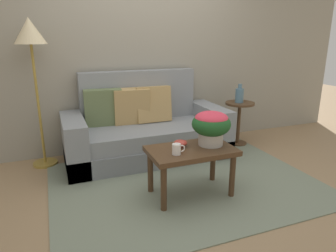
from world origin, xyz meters
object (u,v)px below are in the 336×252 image
(floor_lamp, at_px, (31,43))
(snack_bowl, at_px, (180,143))
(coffee_table, at_px, (191,156))
(potted_plant, at_px, (211,125))
(side_table, at_px, (239,116))
(table_vase, at_px, (239,95))
(coffee_mug, at_px, (177,149))
(couch, at_px, (145,131))

(floor_lamp, height_order, snack_bowl, floor_lamp)
(coffee_table, bearing_deg, potted_plant, 7.51)
(side_table, height_order, potted_plant, potted_plant)
(side_table, relative_size, floor_lamp, 0.36)
(table_vase, bearing_deg, coffee_mug, -140.88)
(coffee_table, xyz_separation_m, floor_lamp, (-1.31, 1.29, 1.01))
(couch, xyz_separation_m, snack_bowl, (0.03, -1.04, 0.18))
(potted_plant, distance_m, coffee_mug, 0.44)
(floor_lamp, bearing_deg, coffee_mug, -50.66)
(floor_lamp, distance_m, table_vase, 2.65)
(potted_plant, bearing_deg, floor_lamp, 140.48)
(floor_lamp, xyz_separation_m, potted_plant, (1.53, -1.26, -0.73))
(coffee_table, bearing_deg, coffee_mug, -154.97)
(coffee_mug, height_order, snack_bowl, coffee_mug)
(coffee_mug, bearing_deg, coffee_table, 25.03)
(couch, xyz_separation_m, side_table, (1.36, -0.05, 0.09))
(side_table, height_order, coffee_mug, side_table)
(coffee_table, xyz_separation_m, snack_bowl, (-0.08, 0.08, 0.11))
(snack_bowl, relative_size, table_vase, 0.51)
(coffee_table, height_order, side_table, side_table)
(potted_plant, xyz_separation_m, snack_bowl, (-0.29, 0.05, -0.16))
(coffee_table, distance_m, snack_bowl, 0.16)
(coffee_mug, bearing_deg, floor_lamp, 129.34)
(couch, bearing_deg, table_vase, -2.18)
(couch, distance_m, table_vase, 1.40)
(coffee_table, height_order, table_vase, table_vase)
(floor_lamp, bearing_deg, potted_plant, -39.52)
(couch, height_order, table_vase, couch)
(floor_lamp, relative_size, table_vase, 6.57)
(coffee_mug, distance_m, table_vase, 1.84)
(potted_plant, relative_size, coffee_mug, 3.02)
(couch, relative_size, side_table, 3.29)
(coffee_table, height_order, snack_bowl, snack_bowl)
(snack_bowl, bearing_deg, coffee_table, -47.49)
(coffee_mug, xyz_separation_m, snack_bowl, (0.11, 0.17, -0.01))
(coffee_table, relative_size, side_table, 1.33)
(side_table, distance_m, snack_bowl, 1.66)
(couch, bearing_deg, snack_bowl, -88.21)
(couch, distance_m, floor_lamp, 1.63)
(side_table, relative_size, snack_bowl, 4.70)
(table_vase, bearing_deg, couch, 177.82)
(potted_plant, bearing_deg, snack_bowl, 169.69)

